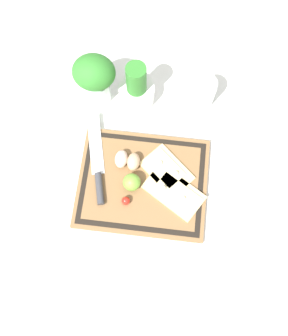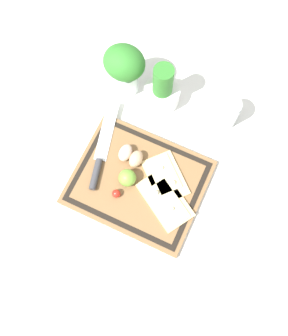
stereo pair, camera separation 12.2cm
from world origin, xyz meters
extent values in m
plane|color=silver|center=(0.00, 0.00, 0.00)|extent=(6.00, 6.00, 0.00)
cube|color=brown|center=(0.00, 0.00, 0.01)|extent=(0.40, 0.33, 0.02)
cube|color=black|center=(0.00, 0.00, 0.02)|extent=(0.38, 0.30, 0.00)
cube|color=brown|center=(0.00, 0.00, 0.02)|extent=(0.35, 0.27, 0.00)
cube|color=#DBBC7F|center=(0.10, -0.02, 0.02)|extent=(0.21, 0.18, 0.01)
cube|color=beige|center=(0.11, -0.03, 0.03)|extent=(0.16, 0.14, 0.00)
sphere|color=silver|center=(0.07, -0.01, 0.04)|extent=(0.02, 0.02, 0.02)
sphere|color=silver|center=(0.13, -0.04, 0.04)|extent=(0.01, 0.01, 0.01)
cube|color=#DBBC7F|center=(0.07, 0.04, 0.02)|extent=(0.18, 0.18, 0.01)
cube|color=beige|center=(0.06, 0.05, 0.03)|extent=(0.14, 0.13, 0.00)
sphere|color=silver|center=(0.10, 0.04, 0.04)|extent=(0.02, 0.02, 0.02)
sphere|color=silver|center=(0.05, 0.07, 0.04)|extent=(0.01, 0.01, 0.01)
cube|color=silver|center=(-0.17, 0.11, 0.02)|extent=(0.09, 0.21, 0.00)
cylinder|color=#38383D|center=(-0.13, -0.04, 0.03)|extent=(0.05, 0.10, 0.02)
ellipsoid|color=tan|center=(-0.04, 0.06, 0.04)|extent=(0.04, 0.06, 0.04)
ellipsoid|color=beige|center=(-0.07, 0.06, 0.04)|extent=(0.04, 0.06, 0.04)
sphere|color=#70A838|center=(-0.03, -0.01, 0.05)|extent=(0.05, 0.05, 0.05)
sphere|color=red|center=(-0.04, -0.07, 0.03)|extent=(0.03, 0.03, 0.03)
cylinder|color=white|center=(-0.05, 0.30, 0.03)|extent=(0.12, 0.12, 0.07)
cylinder|color=#2D7528|center=(-0.05, 0.30, 0.11)|extent=(0.06, 0.06, 0.15)
cylinder|color=silver|center=(0.16, 0.32, 0.05)|extent=(0.08, 0.08, 0.10)
cylinder|color=#B73323|center=(0.16, 0.32, 0.02)|extent=(0.07, 0.07, 0.04)
cylinder|color=silver|center=(0.16, 0.32, 0.11)|extent=(0.07, 0.07, 0.01)
cylinder|color=silver|center=(-0.18, 0.29, 0.05)|extent=(0.08, 0.08, 0.10)
ellipsoid|color=#2D7528|center=(-0.18, 0.29, 0.15)|extent=(0.13, 0.12, 0.11)
camera|label=1|loc=(0.04, -0.34, 1.20)|focal=42.00mm
camera|label=2|loc=(0.16, -0.31, 1.20)|focal=42.00mm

